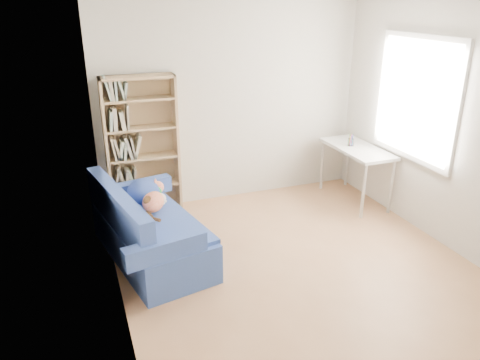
{
  "coord_description": "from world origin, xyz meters",
  "views": [
    {
      "loc": [
        -1.98,
        -3.64,
        2.6
      ],
      "look_at": [
        -0.45,
        0.49,
        0.85
      ],
      "focal_mm": 35.0,
      "sensor_mm": 36.0,
      "label": 1
    }
  ],
  "objects_px": {
    "bookshelf": "(143,153)",
    "pen_cup": "(351,141)",
    "sofa": "(148,229)",
    "desk": "(357,153)"
  },
  "relations": [
    {
      "from": "pen_cup",
      "to": "bookshelf",
      "type": "bearing_deg",
      "value": 169.69
    },
    {
      "from": "sofa",
      "to": "bookshelf",
      "type": "distance_m",
      "value": 1.19
    },
    {
      "from": "sofa",
      "to": "pen_cup",
      "type": "bearing_deg",
      "value": 0.33
    },
    {
      "from": "sofa",
      "to": "desk",
      "type": "xyz_separation_m",
      "value": [
        2.85,
        0.51,
        0.35
      ]
    },
    {
      "from": "bookshelf",
      "to": "desk",
      "type": "height_order",
      "value": "bookshelf"
    },
    {
      "from": "bookshelf",
      "to": "desk",
      "type": "distance_m",
      "value": 2.75
    },
    {
      "from": "bookshelf",
      "to": "desk",
      "type": "bearing_deg",
      "value": -11.95
    },
    {
      "from": "bookshelf",
      "to": "pen_cup",
      "type": "xyz_separation_m",
      "value": [
        2.64,
        -0.48,
        0.01
      ]
    },
    {
      "from": "sofa",
      "to": "pen_cup",
      "type": "xyz_separation_m",
      "value": [
        2.81,
        0.6,
        0.49
      ]
    },
    {
      "from": "sofa",
      "to": "desk",
      "type": "distance_m",
      "value": 2.92
    }
  ]
}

